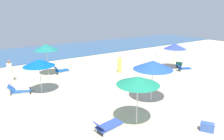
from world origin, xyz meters
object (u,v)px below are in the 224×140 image
object	(u,v)px
umbrella_4	(39,63)
lounge_chair_4_1	(18,89)
cooler_box_1	(158,54)
lounge_chair_4_0	(19,91)
beachgoer_3	(119,65)
lounge_chair_1_1	(179,64)
lounge_chair_2_0	(108,126)
lounge_chair_1_0	(184,68)
umbrella_5	(153,65)
beachgoer_2	(10,72)
umbrella_1	(175,46)
cooler_box_0	(207,127)
lounge_chair_0_0	(61,71)
umbrella_2	(138,81)
umbrella_0	(46,47)

from	to	relation	value
umbrella_4	lounge_chair_4_1	size ratio (longest dim) A/B	1.55
umbrella_4	cooler_box_1	bearing A→B (deg)	13.89
lounge_chair_4_0	beachgoer_3	size ratio (longest dim) A/B	0.98
lounge_chair_1_1	lounge_chair_4_1	distance (m)	14.73
lounge_chair_2_0	lounge_chair_4_1	xyz separation A→B (m)	(-2.57, 7.32, 0.01)
lounge_chair_1_0	lounge_chair_4_0	distance (m)	14.05
cooler_box_1	umbrella_5	bearing A→B (deg)	70.85
umbrella_5	beachgoer_2	size ratio (longest dim) A/B	1.52
umbrella_1	cooler_box_0	xyz separation A→B (m)	(-7.25, -7.86, -1.97)
lounge_chair_1_0	cooler_box_1	distance (m)	6.82
lounge_chair_0_0	umbrella_5	size ratio (longest dim) A/B	0.50
lounge_chair_1_0	cooler_box_1	bearing A→B (deg)	-4.52
lounge_chair_4_1	beachgoer_2	size ratio (longest dim) A/B	0.89
umbrella_2	beachgoer_2	bearing A→B (deg)	111.64
lounge_chair_2_0	cooler_box_0	xyz separation A→B (m)	(3.81, -2.61, -0.04)
umbrella_0	lounge_chair_4_1	bearing A→B (deg)	-137.06
beachgoer_3	umbrella_0	bearing A→B (deg)	132.55
umbrella_0	cooler_box_1	world-z (taller)	umbrella_0
umbrella_1	lounge_chair_4_1	world-z (taller)	umbrella_1
umbrella_1	cooler_box_1	size ratio (longest dim) A/B	5.17
umbrella_1	lounge_chair_1_0	distance (m)	2.24
lounge_chair_4_1	lounge_chair_4_0	bearing A→B (deg)	-154.81
umbrella_0	umbrella_5	size ratio (longest dim) A/B	1.05
umbrella_4	umbrella_5	xyz separation A→B (m)	(5.25, -5.19, 0.21)
lounge_chair_1_1	lounge_chair_4_1	xyz separation A→B (m)	(-14.59, 2.01, 0.01)
lounge_chair_1_0	umbrella_5	bearing A→B (deg)	134.75
umbrella_1	umbrella_4	size ratio (longest dim) A/B	1.04
umbrella_2	umbrella_5	size ratio (longest dim) A/B	0.96
lounge_chair_0_0	umbrella_4	xyz separation A→B (m)	(-2.64, -3.36, 1.82)
lounge_chair_4_0	lounge_chair_1_1	bearing A→B (deg)	-79.14
lounge_chair_1_1	lounge_chair_4_0	world-z (taller)	lounge_chair_4_0
umbrella_4	cooler_box_0	world-z (taller)	umbrella_4
umbrella_2	cooler_box_1	distance (m)	16.67
cooler_box_0	lounge_chair_4_0	bearing A→B (deg)	-178.34
umbrella_1	umbrella_4	world-z (taller)	umbrella_1
lounge_chair_1_1	beachgoer_3	xyz separation A→B (m)	(-6.09, 1.86, 0.46)
umbrella_0	beachgoer_2	xyz separation A→B (m)	(-2.94, 0.14, -1.68)
umbrella_0	cooler_box_1	bearing A→B (deg)	0.96
umbrella_4	beachgoer_3	size ratio (longest dim) A/B	1.53
umbrella_5	cooler_box_0	bearing A→B (deg)	-92.82
lounge_chair_0_0	lounge_chair_4_0	distance (m)	4.87
lounge_chair_0_0	lounge_chair_4_1	bearing A→B (deg)	117.47
lounge_chair_4_0	lounge_chair_4_1	distance (m)	0.39
umbrella_1	umbrella_5	xyz separation A→B (m)	(-7.06, -4.05, 0.14)
umbrella_1	lounge_chair_2_0	xyz separation A→B (m)	(-11.06, -5.26, -1.93)
lounge_chair_0_0	lounge_chair_1_1	bearing A→B (deg)	-116.79
umbrella_5	beachgoer_2	distance (m)	11.23
umbrella_4	cooler_box_1	distance (m)	16.11
umbrella_4	lounge_chair_4_1	xyz separation A→B (m)	(-1.31, 0.93, -1.85)
beachgoer_3	beachgoer_2	bearing A→B (deg)	140.13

